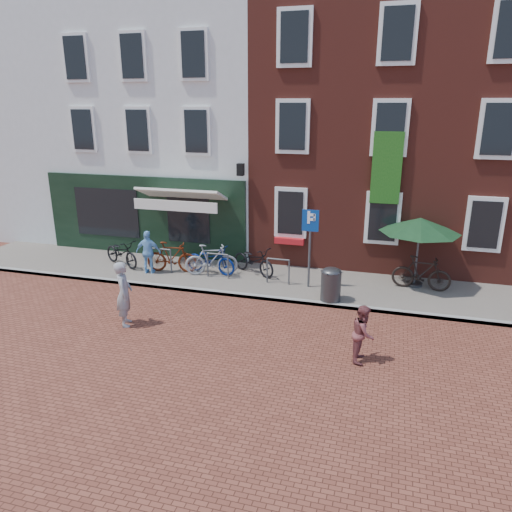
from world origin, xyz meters
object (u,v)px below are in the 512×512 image
(litter_bin, at_px, (331,283))
(bicycle_0, at_px, (122,253))
(bicycle_4, at_px, (254,260))
(bicycle_2, at_px, (211,260))
(parasol, at_px, (420,222))
(woman, at_px, (124,294))
(parking_sign, at_px, (310,235))
(bicycle_5, at_px, (421,273))
(bicycle_1, at_px, (172,257))
(boy, at_px, (363,333))
(bicycle_3, at_px, (211,260))
(cafe_person, at_px, (148,252))

(litter_bin, relative_size, bicycle_0, 0.59)
(bicycle_4, bearing_deg, litter_bin, -91.46)
(litter_bin, distance_m, bicycle_2, 4.32)
(parasol, height_order, bicycle_2, parasol)
(parasol, bearing_deg, woman, -146.92)
(parking_sign, distance_m, woman, 5.63)
(litter_bin, distance_m, bicycle_4, 3.16)
(bicycle_5, bearing_deg, bicycle_1, 99.35)
(woman, bearing_deg, boy, -116.64)
(parking_sign, xyz_separation_m, bicycle_0, (-6.60, 0.25, -1.19))
(parking_sign, relative_size, bicycle_1, 1.40)
(woman, height_order, bicycle_3, woman)
(woman, height_order, cafe_person, woman)
(woman, relative_size, bicycle_1, 0.99)
(parking_sign, distance_m, bicycle_5, 3.58)
(cafe_person, distance_m, bicycle_0, 1.38)
(woman, relative_size, bicycle_3, 0.99)
(bicycle_4, bearing_deg, bicycle_0, 123.67)
(parking_sign, height_order, bicycle_4, parking_sign)
(litter_bin, height_order, bicycle_2, litter_bin)
(parking_sign, bearing_deg, bicycle_4, 160.67)
(parking_sign, distance_m, bicycle_0, 6.71)
(cafe_person, distance_m, bicycle_1, 0.78)
(bicycle_0, xyz_separation_m, bicycle_3, (3.34, -0.05, 0.05))
(bicycle_1, bearing_deg, bicycle_2, -88.37)
(bicycle_0, bearing_deg, woman, -121.90)
(litter_bin, xyz_separation_m, parking_sign, (-0.79, 0.89, 1.11))
(parasol, relative_size, bicycle_5, 1.40)
(bicycle_3, relative_size, bicycle_5, 1.00)
(parasol, bearing_deg, parking_sign, -161.84)
(litter_bin, bearing_deg, bicycle_0, 171.22)
(parking_sign, relative_size, bicycle_0, 1.36)
(bicycle_4, bearing_deg, woman, -178.08)
(litter_bin, height_order, bicycle_1, litter_bin)
(woman, distance_m, bicycle_4, 4.92)
(litter_bin, bearing_deg, parasol, 39.22)
(parasol, distance_m, bicycle_0, 9.90)
(bicycle_0, bearing_deg, bicycle_5, -60.94)
(parasol, xyz_separation_m, woman, (-7.29, -4.75, -1.25))
(cafe_person, bearing_deg, litter_bin, 166.14)
(litter_bin, distance_m, bicycle_3, 4.20)
(woman, xyz_separation_m, bicycle_0, (-2.46, 3.97, -0.29))
(bicycle_0, bearing_deg, cafe_person, -82.69)
(bicycle_1, distance_m, bicycle_4, 2.74)
(bicycle_2, bearing_deg, parasol, -75.81)
(cafe_person, bearing_deg, woman, 101.12)
(parking_sign, bearing_deg, bicycle_2, 173.93)
(woman, distance_m, bicycle_2, 4.16)
(bicycle_1, relative_size, bicycle_4, 0.97)
(bicycle_1, height_order, bicycle_2, bicycle_1)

